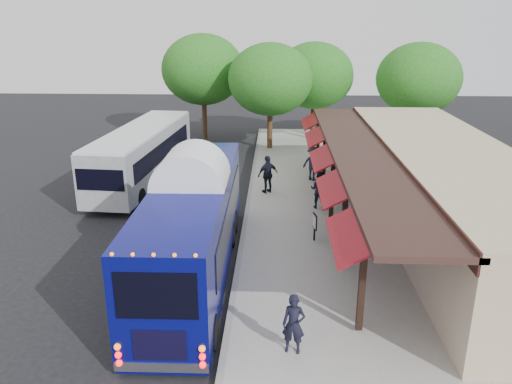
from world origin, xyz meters
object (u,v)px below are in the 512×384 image
(coach_bus, at_px, (193,222))
(ped_b, at_px, (319,190))
(city_bus, at_px, (143,152))
(ped_a, at_px, (294,324))
(ped_d, at_px, (313,163))
(sign_board, at_px, (315,223))
(ped_c, at_px, (268,174))

(coach_bus, bearing_deg, ped_b, 52.15)
(city_bus, xyz_separation_m, ped_a, (7.84, -15.03, -0.70))
(coach_bus, relative_size, city_bus, 1.00)
(ped_b, bearing_deg, ped_d, -66.33)
(ped_d, height_order, sign_board, ped_d)
(coach_bus, distance_m, ped_c, 8.85)
(city_bus, height_order, ped_c, city_bus)
(coach_bus, bearing_deg, ped_d, 65.13)
(coach_bus, bearing_deg, city_bus, 112.74)
(sign_board, bearing_deg, ped_a, -110.39)
(ped_b, relative_size, ped_d, 0.95)
(ped_b, xyz_separation_m, sign_board, (-0.46, -3.74, -0.14))
(coach_bus, relative_size, ped_b, 6.37)
(city_bus, relative_size, sign_board, 10.17)
(city_bus, bearing_deg, sign_board, -37.04)
(city_bus, bearing_deg, ped_c, -11.74)
(ped_b, distance_m, ped_d, 4.35)
(city_bus, height_order, ped_b, city_bus)
(ped_a, xyz_separation_m, ped_b, (1.51, 10.90, 0.07))
(ped_d, bearing_deg, coach_bus, 96.36)
(ped_a, relative_size, ped_d, 0.88)
(coach_bus, height_order, city_bus, coach_bus)
(ped_a, bearing_deg, ped_b, 91.45)
(city_bus, relative_size, ped_b, 6.36)
(ped_a, distance_m, ped_b, 11.01)
(ped_c, distance_m, sign_board, 6.19)
(coach_bus, relative_size, ped_d, 6.04)
(ped_b, bearing_deg, city_bus, -0.17)
(sign_board, bearing_deg, ped_c, 96.61)
(ped_b, xyz_separation_m, ped_c, (-2.44, 2.12, 0.07))
(ped_d, bearing_deg, ped_b, 120.74)
(ped_c, distance_m, ped_d, 3.31)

